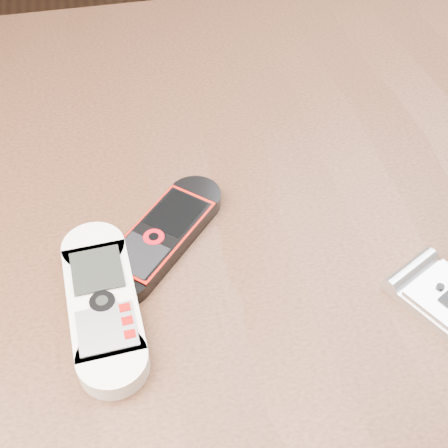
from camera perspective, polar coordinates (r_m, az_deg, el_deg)
table at (r=0.59m, az=-0.48°, el=-7.67°), size 1.20×0.80×0.75m
nokia_white at (r=0.47m, az=-11.03°, el=-7.01°), size 0.06×0.15×0.02m
nokia_black_red at (r=0.50m, az=-5.79°, el=-1.11°), size 0.13×0.14×0.01m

